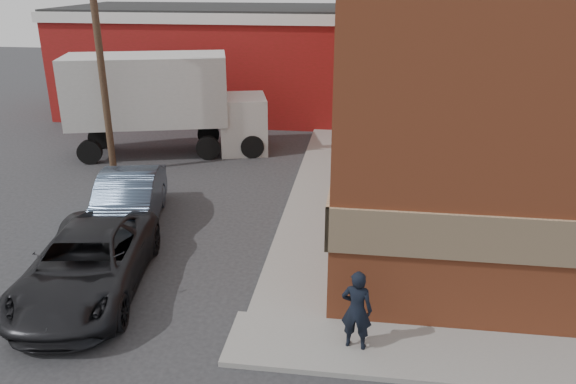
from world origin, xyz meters
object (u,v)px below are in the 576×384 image
at_px(brick_building, 566,58).
at_px(warehouse, 219,59).
at_px(sedan, 128,202).
at_px(man, 357,310).
at_px(utility_pole, 99,48).
at_px(suv_a, 87,264).
at_px(box_truck, 168,98).

distance_m(brick_building, warehouse, 18.30).
xyz_separation_m(warehouse, sedan, (1.16, -15.73, -2.00)).
relative_size(brick_building, man, 10.52).
xyz_separation_m(brick_building, utility_pole, (-16.00, 0.00, 0.06)).
relative_size(utility_pole, suv_a, 1.63).
bearing_deg(utility_pole, man, -45.73).
distance_m(warehouse, box_truck, 8.30).
xyz_separation_m(sedan, suv_a, (0.56, -3.77, -0.05)).
height_order(warehouse, man, warehouse).
xyz_separation_m(warehouse, box_truck, (-0.05, -8.29, -0.41)).
xyz_separation_m(brick_building, suv_a, (-12.78, -8.50, -3.92)).
bearing_deg(warehouse, suv_a, -84.97).
distance_m(warehouse, utility_pole, 11.27).
height_order(utility_pole, box_truck, utility_pole).
bearing_deg(utility_pole, box_truck, 61.83).
relative_size(warehouse, sedan, 3.30).
distance_m(warehouse, sedan, 15.90).
distance_m(suv_a, box_truck, 11.46).
xyz_separation_m(brick_building, box_truck, (-14.55, 2.71, -2.28)).
relative_size(brick_building, sedan, 3.69).
bearing_deg(man, utility_pole, -36.59).
xyz_separation_m(warehouse, suv_a, (1.71, -19.50, -2.05)).
height_order(warehouse, sedan, warehouse).
relative_size(brick_building, warehouse, 1.12).
xyz_separation_m(utility_pole, man, (9.66, -9.91, -3.76)).
relative_size(sedan, box_truck, 0.56).
bearing_deg(brick_building, suv_a, -146.39).
bearing_deg(utility_pole, suv_a, -69.28).
relative_size(brick_building, suv_a, 3.31).
bearing_deg(box_truck, suv_a, -96.10).
bearing_deg(suv_a, man, -21.30).
xyz_separation_m(brick_building, sedan, (-13.34, -4.73, -3.87)).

